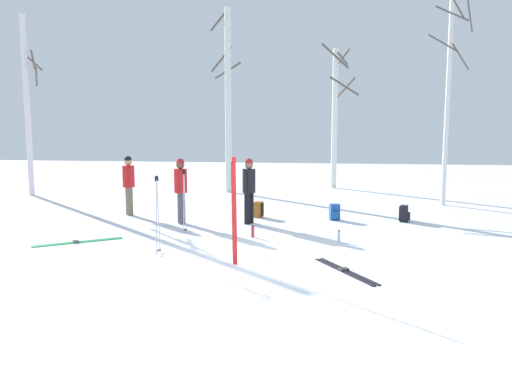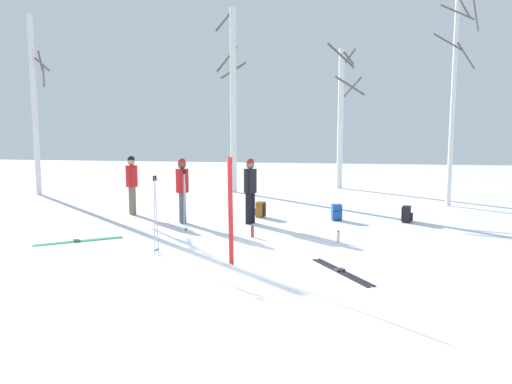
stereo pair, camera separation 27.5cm
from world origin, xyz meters
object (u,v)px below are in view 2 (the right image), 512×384
(birch_tree_2, at_px, (341,114))
(ski_poles_0, at_px, (185,199))
(person_0, at_px, (132,181))
(backpack_2, at_px, (407,214))
(ski_poles_1, at_px, (156,212))
(backpack_0, at_px, (260,210))
(person_1, at_px, (250,187))
(person_2, at_px, (182,186))
(water_bottle_0, at_px, (252,232))
(birch_tree_0, at_px, (35,105))
(birch_tree_3, at_px, (455,78))
(water_bottle_1, at_px, (338,237))
(ski_pair_planted_0, at_px, (231,211))
(birch_tree_1, at_px, (233,98))
(ski_pair_lying_0, at_px, (341,271))
(backpack_1, at_px, (337,213))
(ski_pair_lying_1, at_px, (79,241))

(birch_tree_2, bearing_deg, ski_poles_0, -108.87)
(person_0, bearing_deg, backpack_2, 1.55)
(ski_poles_1, bearing_deg, backpack_0, 74.01)
(person_1, distance_m, person_2, 1.79)
(ski_poles_0, height_order, backpack_2, ski_poles_0)
(backpack_0, xyz_separation_m, birch_tree_2, (2.09, 7.77, 2.96))
(ski_poles_0, distance_m, birch_tree_2, 11.02)
(water_bottle_0, xyz_separation_m, birch_tree_0, (-9.65, 6.06, 3.31))
(person_1, xyz_separation_m, ski_poles_0, (-1.30, -1.41, -0.18))
(person_1, height_order, ski_poles_0, person_1)
(ski_poles_0, height_order, water_bottle_0, ski_poles_0)
(person_0, relative_size, birch_tree_3, 0.22)
(backpack_2, height_order, water_bottle_1, backpack_2)
(person_0, xyz_separation_m, water_bottle_1, (5.98, -2.51, -0.86))
(ski_poles_0, bearing_deg, ski_pair_planted_0, -55.26)
(person_2, xyz_separation_m, birch_tree_1, (-0.27, 6.87, 2.75))
(ski_pair_lying_0, distance_m, water_bottle_1, 2.30)
(ski_poles_1, xyz_separation_m, backpack_0, (1.28, 4.45, -0.61))
(ski_pair_planted_0, relative_size, backpack_1, 4.42)
(ski_pair_planted_0, xyz_separation_m, birch_tree_2, (1.74, 12.69, 2.21))
(person_0, bearing_deg, birch_tree_2, 53.99)
(person_1, bearing_deg, ski_pair_lying_1, -139.69)
(ski_poles_1, bearing_deg, backpack_2, 39.88)
(ski_poles_0, xyz_separation_m, birch_tree_2, (3.48, 10.18, 2.37))
(backpack_0, bearing_deg, water_bottle_0, -83.58)
(person_0, bearing_deg, birch_tree_0, 146.75)
(ski_poles_1, height_order, birch_tree_0, birch_tree_0)
(ski_pair_lying_0, bearing_deg, backpack_2, 71.70)
(ski_pair_planted_0, relative_size, birch_tree_2, 0.32)
(ski_pair_planted_0, distance_m, ski_pair_lying_0, 2.20)
(backpack_0, relative_size, water_bottle_1, 1.73)
(water_bottle_0, relative_size, birch_tree_3, 0.03)
(water_bottle_1, relative_size, birch_tree_3, 0.03)
(person_2, relative_size, backpack_0, 3.90)
(water_bottle_0, height_order, birch_tree_2, birch_tree_2)
(backpack_1, distance_m, birch_tree_3, 6.27)
(backpack_2, bearing_deg, ski_pair_lying_0, -108.30)
(ski_poles_1, xyz_separation_m, water_bottle_1, (3.51, 1.68, -0.70))
(ski_pair_lying_0, xyz_separation_m, birch_tree_2, (-0.23, 12.84, 3.17))
(ski_pair_lying_1, height_order, water_bottle_1, water_bottle_1)
(water_bottle_1, relative_size, birch_tree_2, 0.04)
(backpack_1, bearing_deg, backpack_0, 177.21)
(ski_pair_lying_1, relative_size, birch_tree_0, 0.24)
(backpack_0, relative_size, birch_tree_0, 0.07)
(person_2, bearing_deg, ski_pair_planted_0, -58.87)
(water_bottle_0, bearing_deg, birch_tree_3, 47.76)
(backpack_1, bearing_deg, backpack_2, 1.49)
(birch_tree_1, bearing_deg, water_bottle_1, -62.50)
(person_2, bearing_deg, ski_poles_1, -79.75)
(birch_tree_2, bearing_deg, birch_tree_0, -159.17)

